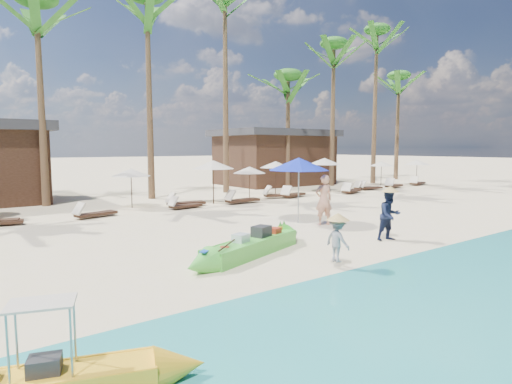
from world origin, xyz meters
TOP-DOWN VIEW (x-y plane):
  - ground at (0.00, 0.00)m, footprint 240.00×240.00m
  - wet_sand_strip at (0.00, -5.00)m, footprint 240.00×4.50m
  - green_canoe at (-0.76, 0.13)m, footprint 5.55×2.26m
  - tourist at (4.09, 2.19)m, footprint 0.81×0.66m
  - vendor_green at (3.80, -0.98)m, footprint 0.91×0.79m
  - vendor_yellow at (0.09, -2.22)m, footprint 0.40×0.70m
  - blue_umbrella at (3.57, 3.05)m, footprint 2.37×2.37m
  - resort_parasol_5 at (-0.14, 10.98)m, footprint 1.86×1.86m
  - lounger_5_left at (-2.50, 9.10)m, footprint 1.88×0.96m
  - resort_parasol_6 at (3.83, 9.92)m, footprint 2.20×2.20m
  - lounger_6_left at (1.74, 9.19)m, footprint 1.74×0.71m
  - lounger_6_right at (2.10, 9.91)m, footprint 2.01×0.83m
  - resort_parasol_7 at (6.11, 9.88)m, footprint 1.83×1.83m
  - lounger_7_left at (5.03, 9.17)m, footprint 1.97×0.65m
  - lounger_7_right at (8.14, 9.88)m, footprint 2.04×1.17m
  - resort_parasol_8 at (9.23, 11.44)m, footprint 2.02×2.02m
  - lounger_8_left at (8.97, 9.57)m, footprint 1.99×1.10m
  - resort_parasol_9 at (12.73, 10.69)m, footprint 2.18×2.18m
  - lounger_9_left at (13.43, 9.01)m, footprint 2.00×1.16m
  - lounger_9_right at (15.94, 10.06)m, footprint 1.71×0.61m
  - resort_parasol_10 at (19.92, 11.64)m, footprint 1.80×1.80m
  - lounger_10_left at (16.19, 9.77)m, footprint 1.83×0.90m
  - lounger_10_right at (18.72, 9.64)m, footprint 2.07×1.06m
  - resort_parasol_11 at (22.11, 10.00)m, footprint 1.92×1.92m
  - lounger_11_left at (22.09, 9.92)m, footprint 2.02×1.02m
  - palm_3 at (-3.36, 14.27)m, footprint 2.08×2.08m
  - palm_4 at (2.15, 14.01)m, footprint 2.08×2.08m
  - palm_5 at (7.45, 14.38)m, footprint 2.08×2.08m
  - palm_6 at (12.84, 14.52)m, footprint 2.08×2.08m
  - palm_7 at (16.57, 13.68)m, footprint 2.08×2.08m
  - palm_8 at (21.07, 13.33)m, footprint 2.08×2.08m
  - palm_9 at (26.21, 14.81)m, footprint 2.08×2.08m
  - pavilion_east at (14.00, 17.50)m, footprint 8.80×6.60m

SIDE VIEW (x-z plane):
  - ground at x=0.00m, z-range 0.00..0.00m
  - wet_sand_strip at x=0.00m, z-range 0.00..0.01m
  - lounger_9_right at x=15.94m, z-range -0.09..0.48m
  - lounger_6_left at x=1.74m, z-range -0.10..0.48m
  - lounger_10_left at x=16.19m, z-range -0.10..0.50m
  - lounger_5_left at x=-2.50m, z-range -0.10..0.51m
  - lounger_8_left at x=8.97m, z-range -0.11..0.54m
  - lounger_9_left at x=13.43m, z-range -0.11..0.54m
  - lounger_11_left at x=22.09m, z-range -0.11..0.55m
  - lounger_6_right at x=2.10m, z-range -0.11..0.55m
  - lounger_7_right at x=8.14m, z-range -0.11..0.55m
  - lounger_7_left at x=5.03m, z-range -0.11..0.55m
  - lounger_10_right at x=18.72m, z-range -0.11..0.56m
  - green_canoe at x=-0.76m, z-range -0.12..0.61m
  - vendor_yellow at x=0.09m, z-range 0.18..1.26m
  - vendor_green at x=3.80m, z-range 0.00..1.62m
  - tourist at x=4.09m, z-range 0.00..1.91m
  - resort_parasol_10 at x=19.92m, z-range 0.75..2.60m
  - resort_parasol_7 at x=6.11m, z-range 0.76..2.64m
  - resort_parasol_5 at x=-0.14m, z-range 0.77..2.69m
  - resort_parasol_11 at x=22.11m, z-range 0.79..2.77m
  - resort_parasol_8 at x=9.23m, z-range 0.83..2.91m
  - resort_parasol_9 at x=12.73m, z-range 0.90..3.15m
  - resort_parasol_6 at x=3.83m, z-range 0.91..3.18m
  - pavilion_east at x=14.00m, z-range 0.05..4.35m
  - blue_umbrella at x=3.57m, z-range 1.03..3.58m
  - palm_6 at x=12.84m, z-range 2.79..11.31m
  - palm_9 at x=26.21m, z-range 3.14..12.97m
  - palm_3 at x=-3.36m, z-range 3.32..13.83m
  - palm_7 at x=16.57m, z-range 3.46..14.53m
  - palm_4 at x=2.15m, z-range 3.60..15.30m
  - palm_8 at x=21.07m, z-range 3.83..16.53m
  - palm_5 at x=7.45m, z-range 4.02..17.62m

